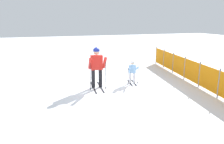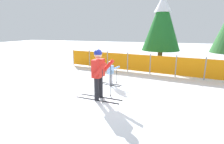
% 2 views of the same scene
% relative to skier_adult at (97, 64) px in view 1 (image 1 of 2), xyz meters
% --- Properties ---
extents(ground_plane, '(60.00, 60.00, 0.00)m').
position_rel_skier_adult_xyz_m(ground_plane, '(0.12, 0.25, -1.03)').
color(ground_plane, white).
extents(skier_adult, '(1.65, 0.76, 1.73)m').
position_rel_skier_adult_xyz_m(skier_adult, '(0.00, 0.00, 0.00)').
color(skier_adult, black).
rests_on(skier_adult, ground_plane).
extents(skier_child, '(1.01, 0.51, 1.05)m').
position_rel_skier_adult_xyz_m(skier_child, '(-0.13, 1.68, -0.41)').
color(skier_child, black).
rests_on(skier_child, ground_plane).
extents(safety_fence, '(9.14, 1.60, 1.11)m').
position_rel_skier_adult_xyz_m(safety_fence, '(0.64, 4.28, -0.47)').
color(safety_fence, gray).
rests_on(safety_fence, ground_plane).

